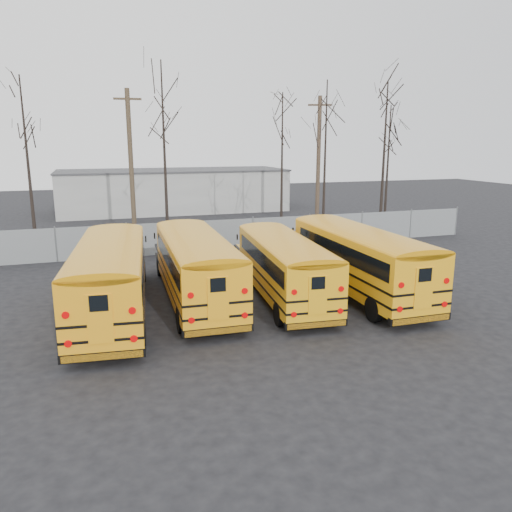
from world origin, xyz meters
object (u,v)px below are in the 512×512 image
object	(u,v)px
utility_pole_right	(318,162)
utility_pole_left	(131,165)
bus_c	(283,262)
bus_b	(195,262)
bus_d	(357,255)
bus_a	(111,272)

from	to	relation	value
utility_pole_right	utility_pole_left	bearing A→B (deg)	-158.49
utility_pole_left	utility_pole_right	distance (m)	14.45
bus_c	utility_pole_left	bearing A→B (deg)	113.49
bus_b	utility_pole_left	distance (m)	15.29
bus_b	bus_d	distance (m)	7.32
bus_a	bus_d	xyz separation A→B (m)	(10.79, -0.26, -0.00)
bus_c	bus_d	bearing A→B (deg)	-0.87
bus_b	bus_c	world-z (taller)	bus_b
bus_a	bus_b	world-z (taller)	bus_a
bus_d	utility_pole_right	size ratio (longest dim) A/B	1.09
bus_a	bus_c	distance (m)	7.31
bus_b	bus_d	bearing A→B (deg)	-6.64
bus_d	utility_pole_right	world-z (taller)	utility_pole_right
utility_pole_right	bus_c	bearing A→B (deg)	-101.37
bus_a	utility_pole_right	xyz separation A→B (m)	(16.60, 16.54, 3.45)
utility_pole_left	bus_c	bearing A→B (deg)	-68.70
bus_a	bus_d	world-z (taller)	same
bus_a	bus_c	world-z (taller)	bus_a
bus_a	bus_d	size ratio (longest dim) A/B	1.01
bus_d	utility_pole_right	distance (m)	18.11
bus_d	utility_pole_left	xyz separation A→B (m)	(-8.60, 15.95, 3.46)
bus_c	utility_pole_right	xyz separation A→B (m)	(9.30, 16.42, 3.60)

